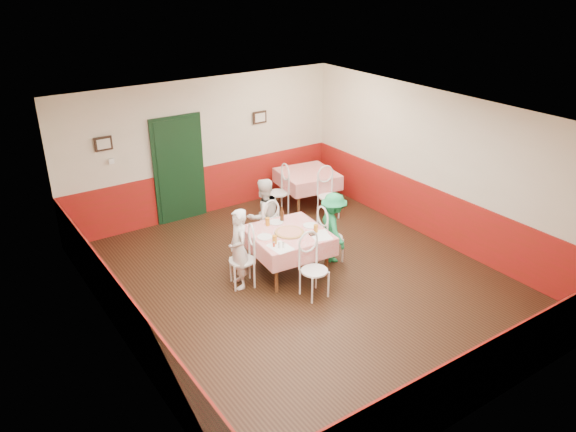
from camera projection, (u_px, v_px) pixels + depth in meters
floor at (304, 282)px, 9.28m from camera, size 7.00×7.00×0.00m
ceiling at (306, 116)px, 8.12m from camera, size 7.00×7.00×0.00m
back_wall at (204, 148)px, 11.33m from camera, size 6.00×0.10×2.80m
front_wall at (494, 311)px, 6.07m from camera, size 6.00×0.10×2.80m
left_wall at (115, 257)px, 7.17m from camera, size 0.10×7.00×2.80m
right_wall at (438, 168)px, 10.23m from camera, size 0.10×7.00×2.80m
wainscot_back at (207, 189)px, 11.70m from camera, size 6.00×0.03×1.00m
wainscot_front at (481, 376)px, 6.45m from camera, size 6.00×0.03×1.00m
wainscot_left at (125, 316)px, 7.55m from camera, size 0.03×7.00×1.00m
wainscot_right at (433, 213)px, 10.60m from camera, size 0.03×7.00×1.00m
door at (179, 171)px, 11.13m from camera, size 0.96×0.06×2.10m
picture_left at (103, 144)px, 10.09m from camera, size 0.32×0.03×0.26m
picture_right at (260, 117)px, 11.77m from camera, size 0.32×0.03×0.26m
thermostat at (111, 161)px, 10.28m from camera, size 0.10×0.03×0.10m
main_table at (288, 252)px, 9.45m from camera, size 1.32×1.32×0.77m
second_table at (307, 189)px, 12.06m from camera, size 1.27×1.27×0.77m
chair_left at (242, 260)px, 9.04m from camera, size 0.52×0.52×0.90m
chair_right at (331, 237)px, 9.79m from camera, size 0.47×0.47×0.90m
chair_far at (265, 229)px, 10.09m from camera, size 0.45×0.45×0.90m
chair_near at (314, 271)px, 8.74m from camera, size 0.43×0.43×0.90m
chair_second_a at (278, 193)px, 11.65m from camera, size 0.47×0.47×0.90m
chair_second_b at (329, 197)px, 11.47m from camera, size 0.47×0.47×0.90m
pizza at (290, 232)px, 9.24m from camera, size 0.52×0.52×0.03m
plate_left at (265, 237)px, 9.10m from camera, size 0.27×0.27×0.01m
plate_right at (310, 225)px, 9.49m from camera, size 0.27×0.27×0.01m
plate_far at (276, 222)px, 9.61m from camera, size 0.27×0.27×0.01m
glass_a at (275, 240)px, 8.88m from camera, size 0.08×0.08×0.14m
glass_b at (316, 229)px, 9.25m from camera, size 0.08×0.08×0.13m
glass_c at (268, 222)px, 9.49m from camera, size 0.08×0.08×0.14m
beer_bottle at (282, 215)px, 9.62m from camera, size 0.07×0.07×0.24m
shaker_a at (279, 245)px, 8.75m from camera, size 0.04×0.04×0.09m
shaker_b at (283, 245)px, 8.76m from camera, size 0.04×0.04×0.09m
shaker_c at (274, 244)px, 8.79m from camera, size 0.04×0.04×0.09m
menu_left at (280, 247)px, 8.79m from camera, size 0.32×0.41×0.00m
menu_right at (320, 235)px, 9.17m from camera, size 0.40×0.47×0.00m
wallet at (313, 234)px, 9.19m from camera, size 0.12×0.10×0.02m
diner_left at (239, 249)px, 8.92m from camera, size 0.42×0.55×1.35m
diner_far at (264, 216)px, 10.03m from camera, size 0.70×0.55×1.39m
diner_right at (333, 227)px, 9.74m from camera, size 0.69×0.92×1.26m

